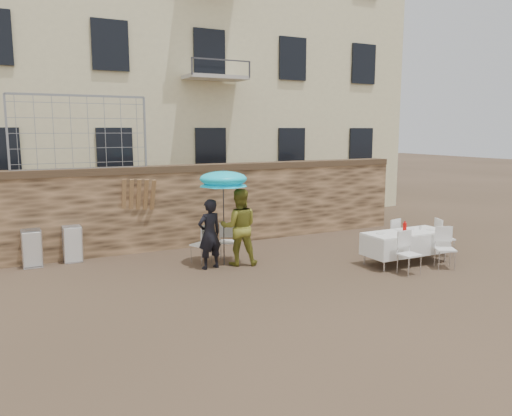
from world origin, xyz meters
name	(u,v)px	position (x,y,z in m)	size (l,w,h in m)	color
ground	(289,297)	(0.00, 0.00, 0.00)	(80.00, 80.00, 0.00)	brown
stone_wall	(197,206)	(0.00, 5.00, 1.10)	(13.00, 0.50, 2.20)	brown
apartment_building	(130,15)	(0.00, 12.00, 7.50)	(20.00, 8.00, 15.00)	beige
chain_link_fence	(80,133)	(-3.00, 5.00, 3.10)	(3.20, 0.06, 1.80)	gray
man_suit	(210,234)	(-0.61, 2.57, 0.81)	(0.59, 0.39, 1.63)	black
woman_dress	(239,227)	(0.14, 2.57, 0.91)	(0.89, 0.69, 1.82)	#A7A433
umbrella	(223,182)	(-0.21, 2.67, 2.00)	(1.15, 1.15, 2.11)	#3F3F44
couple_chair_left	(201,243)	(-0.61, 3.12, 0.48)	(0.48, 0.48, 0.96)	white
couple_chair_right	(228,241)	(0.09, 3.12, 0.48)	(0.48, 0.48, 0.96)	white
banquet_table	(406,234)	(3.75, 0.86, 0.73)	(2.10, 0.85, 0.78)	white
soda_bottle	(405,228)	(3.55, 0.71, 0.91)	(0.09, 0.09, 0.26)	red
table_chair_front_left	(409,253)	(3.15, 0.11, 0.48)	(0.48, 0.48, 0.96)	white
table_chair_front_right	(445,248)	(4.25, 0.11, 0.48)	(0.48, 0.48, 0.96)	white
table_chair_back	(389,237)	(3.95, 1.66, 0.48)	(0.48, 0.48, 0.96)	white
table_chair_side	(444,237)	(5.15, 0.96, 0.48)	(0.48, 0.48, 0.96)	white
chair_stack_left	(31,246)	(-4.27, 4.74, 0.46)	(0.46, 0.55, 0.92)	white
chair_stack_right	(72,242)	(-3.37, 4.74, 0.46)	(0.46, 0.47, 0.92)	white
wood_planks	(136,215)	(-1.77, 4.81, 1.00)	(0.70, 0.20, 2.00)	#A37749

